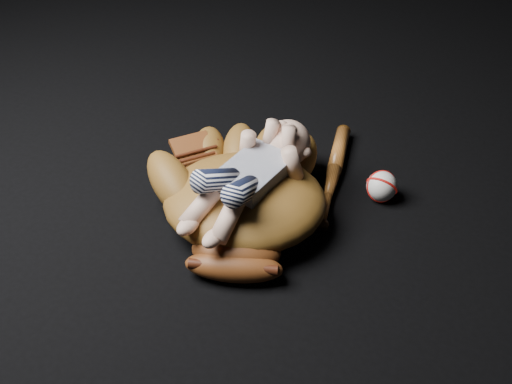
% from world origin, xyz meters
% --- Properties ---
extents(baseball_glove, '(0.57, 0.61, 0.16)m').
position_xyz_m(baseball_glove, '(0.05, -0.01, 0.08)').
color(baseball_glove, brown).
rests_on(baseball_glove, ground).
extents(newborn_baby, '(0.25, 0.42, 0.16)m').
position_xyz_m(newborn_baby, '(0.06, -0.02, 0.14)').
color(newborn_baby, '#D8A78B').
rests_on(newborn_baby, baseball_glove).
extents(baseball_bat, '(0.10, 0.39, 0.04)m').
position_xyz_m(baseball_bat, '(0.19, 0.21, 0.02)').
color(baseball_bat, '#94501C').
rests_on(baseball_bat, ground).
extents(baseball, '(0.09, 0.09, 0.07)m').
position_xyz_m(baseball, '(0.31, 0.19, 0.04)').
color(baseball, silver).
rests_on(baseball, ground).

